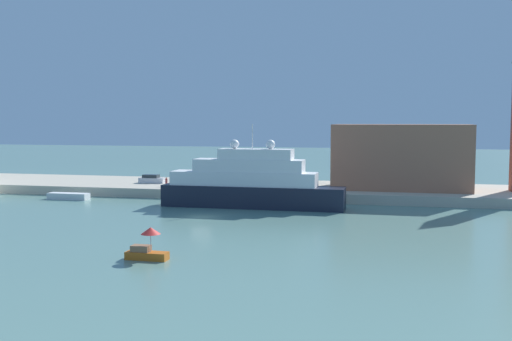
# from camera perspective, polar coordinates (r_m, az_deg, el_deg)

# --- Properties ---
(ground) EXTENTS (400.00, 400.00, 0.00)m
(ground) POSITION_cam_1_polar(r_m,az_deg,el_deg) (76.44, -5.24, -4.43)
(ground) COLOR slate
(quay_dock) EXTENTS (110.00, 19.38, 1.46)m
(quay_dock) POSITION_cam_1_polar(r_m,az_deg,el_deg) (100.80, -0.61, -1.77)
(quay_dock) COLOR #B7AD99
(quay_dock) RESTS_ON ground
(large_yacht) EXTENTS (25.80, 4.16, 11.70)m
(large_yacht) POSITION_cam_1_polar(r_m,az_deg,el_deg) (84.10, -0.58, -1.30)
(large_yacht) COLOR black
(large_yacht) RESTS_ON ground
(small_motorboat) EXTENTS (3.75, 1.72, 2.89)m
(small_motorboat) POSITION_cam_1_polar(r_m,az_deg,el_deg) (53.87, -10.30, -7.17)
(small_motorboat) COLOR #C66019
(small_motorboat) RESTS_ON ground
(work_barge) EXTENTS (6.49, 1.86, 0.99)m
(work_barge) POSITION_cam_1_polar(r_m,az_deg,el_deg) (97.62, -17.38, -2.34)
(work_barge) COLOR silver
(work_barge) RESTS_ON ground
(harbor_building) EXTENTS (21.05, 10.51, 10.14)m
(harbor_building) POSITION_cam_1_polar(r_m,az_deg,el_deg) (97.29, 13.60, 1.29)
(harbor_building) COLOR #9E664C
(harbor_building) RESTS_ON quay_dock
(parked_car) EXTENTS (4.50, 1.71, 1.44)m
(parked_car) POSITION_cam_1_polar(r_m,az_deg,el_deg) (105.12, -9.85, -0.83)
(parked_car) COLOR silver
(parked_car) RESTS_ON quay_dock
(person_figure) EXTENTS (0.36, 0.36, 1.60)m
(person_figure) POSITION_cam_1_polar(r_m,az_deg,el_deg) (98.40, -8.51, -1.12)
(person_figure) COLOR maroon
(person_figure) RESTS_ON quay_dock
(mooring_bollard) EXTENTS (0.41, 0.41, 0.88)m
(mooring_bollard) POSITION_cam_1_polar(r_m,az_deg,el_deg) (92.68, -2.28, -1.62)
(mooring_bollard) COLOR black
(mooring_bollard) RESTS_ON quay_dock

